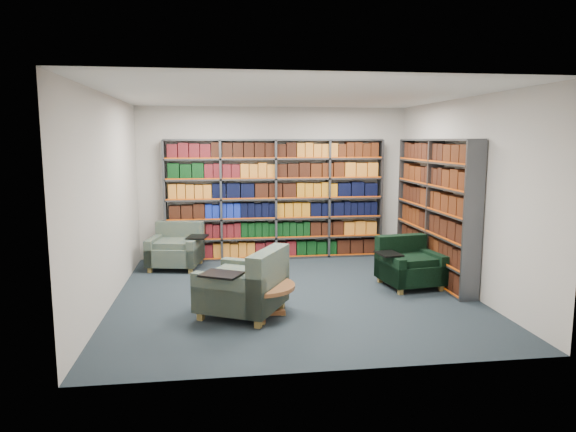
{
  "coord_description": "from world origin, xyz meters",
  "views": [
    {
      "loc": [
        -1.04,
        -7.05,
        2.2
      ],
      "look_at": [
        0.0,
        0.6,
        1.05
      ],
      "focal_mm": 32.0,
      "sensor_mm": 36.0,
      "label": 1
    }
  ],
  "objects": [
    {
      "name": "bookshelf_back",
      "position": [
        0.0,
        2.34,
        1.1
      ],
      "size": [
        4.0,
        0.28,
        2.2
      ],
      "color": "#47494F",
      "rests_on": "ground"
    },
    {
      "name": "chair_green_right",
      "position": [
        1.79,
        0.23,
        0.3
      ],
      "size": [
        1.01,
        0.91,
        0.74
      ],
      "color": "black",
      "rests_on": "ground"
    },
    {
      "name": "chair_teal_front",
      "position": [
        -0.69,
        -0.78,
        0.34
      ],
      "size": [
        1.27,
        1.27,
        0.85
      ],
      "color": "#06233C",
      "rests_on": "ground"
    },
    {
      "name": "room_shell",
      "position": [
        0.0,
        0.0,
        1.4
      ],
      "size": [
        5.02,
        5.02,
        2.82
      ],
      "color": "black",
      "rests_on": "ground"
    },
    {
      "name": "coffee_table",
      "position": [
        -0.55,
        -0.86,
        0.33
      ],
      "size": [
        0.88,
        0.88,
        0.62
      ],
      "color": "brown",
      "rests_on": "ground"
    },
    {
      "name": "chair_teal_left",
      "position": [
        -1.78,
        1.88,
        0.31
      ],
      "size": [
        1.07,
        0.99,
        0.76
      ],
      "color": "#06233C",
      "rests_on": "ground"
    },
    {
      "name": "bookshelf_right",
      "position": [
        2.34,
        0.6,
        1.1
      ],
      "size": [
        0.28,
        2.5,
        2.2
      ],
      "color": "#47494F",
      "rests_on": "ground"
    }
  ]
}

